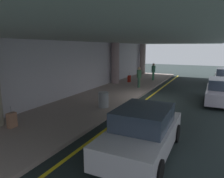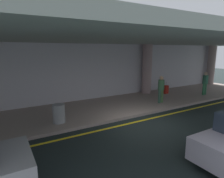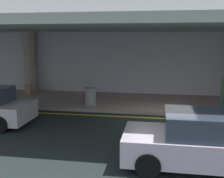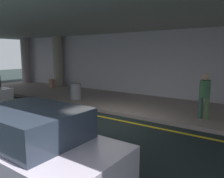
% 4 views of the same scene
% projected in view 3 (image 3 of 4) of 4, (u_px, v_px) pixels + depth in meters
% --- Properties ---
extents(ground_plane, '(60.00, 60.00, 0.00)m').
position_uv_depth(ground_plane, '(162.00, 122.00, 11.49)').
color(ground_plane, black).
extents(sidewalk, '(26.00, 4.20, 0.15)m').
position_uv_depth(sidewalk, '(161.00, 103.00, 14.49)').
color(sidewalk, gray).
rests_on(sidewalk, ground).
extents(lane_stripe_yellow, '(26.00, 0.14, 0.01)m').
position_uv_depth(lane_stripe_yellow, '(162.00, 118.00, 11.96)').
color(lane_stripe_yellow, yellow).
rests_on(lane_stripe_yellow, ground).
extents(support_column_left_mid, '(0.71, 0.71, 3.65)m').
position_uv_depth(support_column_left_mid, '(30.00, 62.00, 17.01)').
color(support_column_left_mid, gray).
rests_on(support_column_left_mid, sidewalk).
extents(ceiling_overhang, '(28.00, 13.20, 0.30)m').
position_uv_depth(ceiling_overhang, '(164.00, 27.00, 13.31)').
color(ceiling_overhang, '#919B91').
rests_on(ceiling_overhang, support_column_far_left).
extents(terminal_back_wall, '(26.00, 0.30, 3.80)m').
position_uv_depth(terminal_back_wall, '(162.00, 65.00, 16.35)').
color(terminal_back_wall, '#B8B4BE').
rests_on(terminal_back_wall, ground).
extents(car_silver_no2, '(4.10, 1.92, 1.50)m').
position_uv_depth(car_silver_no2, '(201.00, 141.00, 7.36)').
color(car_silver_no2, '#C1B4C6').
rests_on(car_silver_no2, ground).
extents(suitcase_upright_secondary, '(0.36, 0.22, 0.90)m').
position_uv_depth(suitcase_upright_secondary, '(28.00, 89.00, 16.44)').
color(suitcase_upright_secondary, '#99684E').
rests_on(suitcase_upright_secondary, sidewalk).
extents(trash_bin_steel, '(0.56, 0.56, 0.85)m').
position_uv_depth(trash_bin_steel, '(91.00, 96.00, 13.82)').
color(trash_bin_steel, gray).
rests_on(trash_bin_steel, sidewalk).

